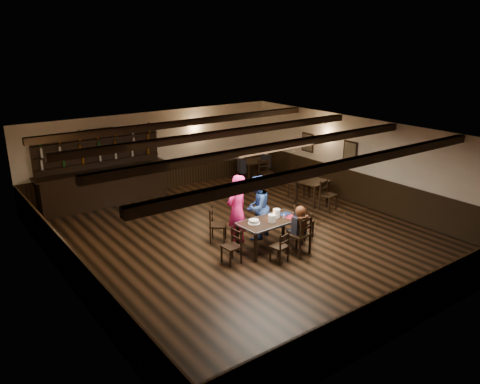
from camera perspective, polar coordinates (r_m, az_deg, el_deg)
ground at (r=12.29m, az=0.67°, el=-5.59°), size 10.00×10.00×0.00m
room_shell at (r=11.73m, az=0.63°, el=2.30°), size 9.02×10.02×2.71m
dining_table at (r=11.46m, az=3.76°, el=-3.79°), size 1.67×0.87×0.75m
chair_near_left at (r=10.86m, az=5.10°, el=-6.42°), size 0.42×0.40×0.77m
chair_near_right at (r=11.21m, az=7.56°, el=-4.85°), size 0.56×0.54×1.03m
chair_end_left at (r=10.82m, az=-0.76°, el=-6.22°), size 0.39×0.41×0.84m
chair_end_right at (r=12.17m, az=7.58°, el=-3.32°), size 0.47×0.49×0.90m
chair_far_pushed at (r=11.89m, az=-3.08°, el=-3.68°), size 0.59×0.59×0.91m
woman_pink at (r=11.60m, az=-0.41°, el=-2.23°), size 0.75×0.59×1.82m
man_blue at (r=12.00m, az=2.08°, el=-1.88°), size 0.99×0.89×1.68m
seated_person at (r=11.16m, az=7.30°, el=-3.72°), size 0.33×0.49×0.80m
cake at (r=11.20m, az=1.71°, el=-3.64°), size 0.29×0.29×0.09m
plate_stack_a at (r=11.31m, az=3.92°, el=-3.20°), size 0.19×0.19×0.18m
plate_stack_b at (r=11.59m, az=4.47°, el=-2.59°), size 0.18×0.18×0.21m
tea_light at (r=11.54m, az=3.78°, el=-3.10°), size 0.05×0.05×0.06m
salt_shaker at (r=11.58m, az=5.37°, el=-2.94°), size 0.04×0.04×0.10m
pepper_shaker at (r=11.62m, az=5.76°, el=-2.87°), size 0.04×0.04×0.10m
drink_glass at (r=11.74m, az=4.56°, el=-2.56°), size 0.08×0.08×0.12m
menu_red at (r=11.67m, az=6.21°, el=-3.02°), size 0.32×0.26×0.00m
menu_blue at (r=11.85m, az=5.50°, el=-2.68°), size 0.34×0.27×0.00m
bar_counter at (r=15.12m, az=-16.29°, el=1.21°), size 4.12×0.70×2.20m
back_table_a at (r=14.76m, az=8.78°, el=1.03°), size 1.00×1.00×0.75m
back_table_b at (r=16.99m, az=1.66°, el=3.53°), size 1.03×1.03×0.75m
bg_patron_left at (r=16.40m, az=0.21°, el=3.59°), size 0.28×0.38×0.70m
bg_patron_right at (r=17.06m, az=3.19°, el=4.09°), size 0.23×0.35×0.68m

